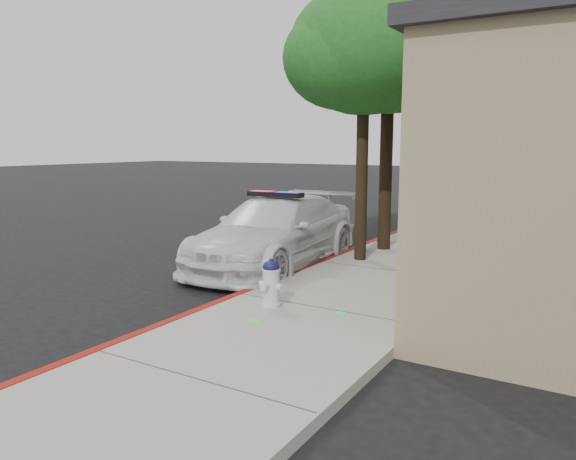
{
  "coord_description": "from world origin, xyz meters",
  "views": [
    {
      "loc": [
        5.41,
        -7.26,
        2.67
      ],
      "look_at": [
        -0.11,
        1.92,
        0.98
      ],
      "focal_mm": 33.86,
      "sensor_mm": 36.0,
      "label": 1
    }
  ],
  "objects_px": {
    "street_tree_mid": "(391,26)",
    "street_tree_far": "(472,110)",
    "fire_hydrant": "(271,283)",
    "street_tree_near": "(365,56)",
    "police_car": "(275,232)"
  },
  "relations": [
    {
      "from": "street_tree_near",
      "to": "street_tree_mid",
      "type": "relative_size",
      "value": 0.84
    },
    {
      "from": "street_tree_mid",
      "to": "street_tree_far",
      "type": "relative_size",
      "value": 1.42
    },
    {
      "from": "police_car",
      "to": "street_tree_near",
      "type": "distance_m",
      "value": 4.18
    },
    {
      "from": "street_tree_near",
      "to": "street_tree_far",
      "type": "height_order",
      "value": "street_tree_near"
    },
    {
      "from": "fire_hydrant",
      "to": "street_tree_near",
      "type": "height_order",
      "value": "street_tree_near"
    },
    {
      "from": "police_car",
      "to": "street_tree_near",
      "type": "bearing_deg",
      "value": 28.07
    },
    {
      "from": "police_car",
      "to": "street_tree_near",
      "type": "xyz_separation_m",
      "value": [
        1.61,
        0.97,
        3.73
      ]
    },
    {
      "from": "street_tree_mid",
      "to": "street_tree_far",
      "type": "xyz_separation_m",
      "value": [
        0.36,
        6.85,
        -1.55
      ]
    },
    {
      "from": "street_tree_mid",
      "to": "police_car",
      "type": "bearing_deg",
      "value": -123.47
    },
    {
      "from": "fire_hydrant",
      "to": "street_tree_near",
      "type": "bearing_deg",
      "value": 98.93
    },
    {
      "from": "fire_hydrant",
      "to": "street_tree_mid",
      "type": "height_order",
      "value": "street_tree_mid"
    },
    {
      "from": "police_car",
      "to": "street_tree_far",
      "type": "height_order",
      "value": "street_tree_far"
    },
    {
      "from": "fire_hydrant",
      "to": "police_car",
      "type": "bearing_deg",
      "value": 127.11
    },
    {
      "from": "street_tree_mid",
      "to": "street_tree_far",
      "type": "height_order",
      "value": "street_tree_mid"
    },
    {
      "from": "police_car",
      "to": "street_tree_near",
      "type": "height_order",
      "value": "street_tree_near"
    }
  ]
}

